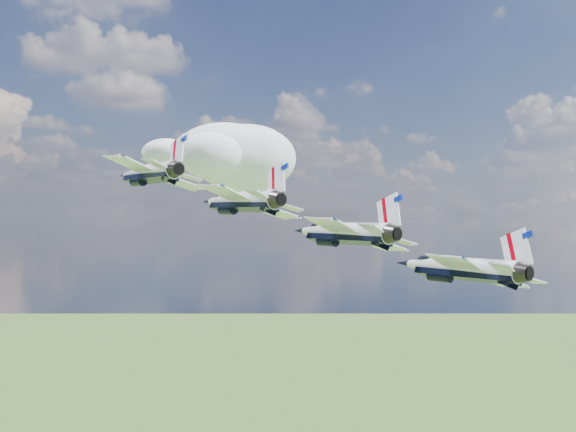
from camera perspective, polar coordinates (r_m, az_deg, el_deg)
name	(u,v)px	position (r m, az deg, el deg)	size (l,w,h in m)	color
cloud_far	(209,155)	(279.64, -7.00, 5.37)	(61.62, 48.42, 24.21)	white
jet_0	(147,173)	(79.63, -12.42, 3.77)	(11.51, 17.04, 5.09)	white
jet_1	(238,201)	(73.70, -4.43, 1.36)	(11.51, 17.04, 5.09)	white
jet_2	(341,232)	(69.57, 4.70, -1.44)	(11.51, 17.04, 5.09)	white
jet_3	(456,267)	(67.58, 14.70, -4.45)	(11.51, 17.04, 5.09)	white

